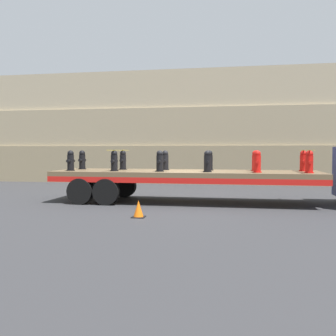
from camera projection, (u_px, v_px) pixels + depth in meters
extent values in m
plane|color=#2D2D30|center=(185.00, 202.00, 14.19)|extent=(120.00, 120.00, 0.00)
cube|color=gray|center=(204.00, 164.00, 22.95)|extent=(60.00, 3.00, 2.24)
cube|color=tan|center=(204.00, 128.00, 22.99)|extent=(60.00, 3.00, 2.24)
cube|color=tan|center=(205.00, 91.00, 23.04)|extent=(60.00, 3.00, 2.24)
cube|color=brown|center=(185.00, 173.00, 14.14)|extent=(9.92, 2.53, 0.18)
cube|color=red|center=(181.00, 181.00, 12.94)|extent=(9.92, 0.08, 0.20)
cube|color=red|center=(189.00, 176.00, 15.36)|extent=(9.92, 0.08, 0.20)
cylinder|color=black|center=(106.00, 192.00, 13.50)|extent=(0.95, 0.30, 0.95)
cylinder|color=black|center=(125.00, 186.00, 15.79)|extent=(0.95, 0.30, 0.95)
cylinder|color=black|center=(80.00, 191.00, 13.67)|extent=(0.95, 0.30, 0.95)
cylinder|color=black|center=(102.00, 185.00, 15.96)|extent=(0.95, 0.30, 0.95)
cylinder|color=black|center=(71.00, 170.00, 14.34)|extent=(0.32, 0.32, 0.03)
cylinder|color=black|center=(71.00, 163.00, 14.33)|extent=(0.25, 0.25, 0.60)
sphere|color=black|center=(71.00, 154.00, 14.31)|extent=(0.24, 0.24, 0.24)
cylinder|color=black|center=(68.00, 161.00, 14.12)|extent=(0.11, 0.16, 0.11)
cylinder|color=black|center=(73.00, 161.00, 14.53)|extent=(0.11, 0.16, 0.11)
cylinder|color=black|center=(82.00, 169.00, 15.44)|extent=(0.32, 0.32, 0.03)
cylinder|color=black|center=(82.00, 162.00, 15.42)|extent=(0.25, 0.25, 0.60)
sphere|color=black|center=(82.00, 153.00, 15.41)|extent=(0.24, 0.24, 0.24)
cylinder|color=black|center=(80.00, 160.00, 15.22)|extent=(0.11, 0.16, 0.11)
cylinder|color=black|center=(84.00, 160.00, 15.62)|extent=(0.11, 0.16, 0.11)
cylinder|color=black|center=(114.00, 171.00, 14.04)|extent=(0.32, 0.32, 0.03)
cylinder|color=black|center=(114.00, 163.00, 14.03)|extent=(0.25, 0.25, 0.60)
sphere|color=black|center=(114.00, 154.00, 14.01)|extent=(0.24, 0.24, 0.24)
cylinder|color=black|center=(113.00, 161.00, 13.82)|extent=(0.11, 0.16, 0.11)
cylinder|color=black|center=(116.00, 161.00, 14.23)|extent=(0.11, 0.16, 0.11)
cylinder|color=black|center=(123.00, 169.00, 15.14)|extent=(0.32, 0.32, 0.03)
cylinder|color=black|center=(123.00, 162.00, 15.12)|extent=(0.25, 0.25, 0.60)
sphere|color=black|center=(123.00, 153.00, 15.11)|extent=(0.24, 0.24, 0.24)
cylinder|color=black|center=(121.00, 160.00, 14.92)|extent=(0.11, 0.16, 0.11)
cylinder|color=black|center=(124.00, 160.00, 15.32)|extent=(0.11, 0.16, 0.11)
cylinder|color=black|center=(160.00, 171.00, 13.74)|extent=(0.32, 0.32, 0.03)
cylinder|color=black|center=(160.00, 163.00, 13.72)|extent=(0.25, 0.25, 0.60)
sphere|color=black|center=(160.00, 154.00, 13.71)|extent=(0.24, 0.24, 0.24)
cylinder|color=black|center=(159.00, 162.00, 13.52)|extent=(0.11, 0.16, 0.11)
cylinder|color=black|center=(161.00, 161.00, 13.92)|extent=(0.11, 0.16, 0.11)
cylinder|color=black|center=(165.00, 170.00, 14.83)|extent=(0.32, 0.32, 0.03)
cylinder|color=black|center=(165.00, 162.00, 14.82)|extent=(0.25, 0.25, 0.60)
sphere|color=black|center=(165.00, 153.00, 14.80)|extent=(0.24, 0.24, 0.24)
cylinder|color=black|center=(164.00, 161.00, 14.61)|extent=(0.11, 0.16, 0.11)
cylinder|color=black|center=(166.00, 160.00, 15.02)|extent=(0.11, 0.16, 0.11)
cylinder|color=black|center=(207.00, 172.00, 13.44)|extent=(0.32, 0.32, 0.03)
cylinder|color=black|center=(207.00, 164.00, 13.42)|extent=(0.25, 0.25, 0.60)
sphere|color=black|center=(207.00, 154.00, 13.41)|extent=(0.24, 0.24, 0.24)
cylinder|color=black|center=(207.00, 162.00, 13.22)|extent=(0.11, 0.16, 0.11)
cylinder|color=black|center=(208.00, 161.00, 13.62)|extent=(0.11, 0.16, 0.11)
cylinder|color=black|center=(209.00, 170.00, 14.53)|extent=(0.32, 0.32, 0.03)
cylinder|color=black|center=(209.00, 163.00, 14.52)|extent=(0.25, 0.25, 0.60)
sphere|color=black|center=(209.00, 153.00, 14.50)|extent=(0.24, 0.24, 0.24)
cylinder|color=black|center=(209.00, 161.00, 14.31)|extent=(0.11, 0.16, 0.11)
cylinder|color=black|center=(210.00, 161.00, 14.72)|extent=(0.11, 0.16, 0.11)
cylinder|color=red|center=(257.00, 172.00, 13.13)|extent=(0.32, 0.32, 0.03)
cylinder|color=red|center=(257.00, 164.00, 13.12)|extent=(0.25, 0.25, 0.60)
sphere|color=red|center=(257.00, 154.00, 13.10)|extent=(0.24, 0.24, 0.24)
cylinder|color=red|center=(258.00, 162.00, 12.91)|extent=(0.11, 0.16, 0.11)
cylinder|color=red|center=(257.00, 162.00, 13.32)|extent=(0.11, 0.16, 0.11)
cylinder|color=red|center=(255.00, 170.00, 14.23)|extent=(0.32, 0.32, 0.03)
cylinder|color=red|center=(255.00, 163.00, 14.22)|extent=(0.25, 0.25, 0.60)
sphere|color=red|center=(255.00, 154.00, 14.20)|extent=(0.24, 0.24, 0.24)
cylinder|color=red|center=(256.00, 161.00, 14.01)|extent=(0.11, 0.16, 0.11)
cylinder|color=red|center=(255.00, 161.00, 14.42)|extent=(0.11, 0.16, 0.11)
cylinder|color=red|center=(309.00, 173.00, 12.83)|extent=(0.32, 0.32, 0.03)
cylinder|color=red|center=(309.00, 164.00, 12.82)|extent=(0.25, 0.25, 0.60)
sphere|color=red|center=(309.00, 154.00, 12.80)|extent=(0.24, 0.24, 0.24)
cylinder|color=red|center=(311.00, 162.00, 12.61)|extent=(0.11, 0.16, 0.11)
cylinder|color=red|center=(308.00, 162.00, 13.02)|extent=(0.11, 0.16, 0.11)
cylinder|color=red|center=(303.00, 171.00, 13.93)|extent=(0.32, 0.32, 0.03)
cylinder|color=red|center=(303.00, 163.00, 13.92)|extent=(0.25, 0.25, 0.60)
sphere|color=red|center=(303.00, 154.00, 13.90)|extent=(0.24, 0.24, 0.24)
cylinder|color=red|center=(304.00, 161.00, 13.71)|extent=(0.11, 0.16, 0.11)
cylinder|color=red|center=(302.00, 161.00, 14.12)|extent=(0.11, 0.16, 0.11)
cube|color=yellow|center=(119.00, 150.00, 14.55)|extent=(0.05, 2.73, 0.01)
cube|color=yellow|center=(306.00, 150.00, 13.34)|extent=(0.05, 2.73, 0.01)
cube|color=black|center=(139.00, 217.00, 11.03)|extent=(0.38, 0.38, 0.03)
cone|color=orange|center=(138.00, 208.00, 11.01)|extent=(0.29, 0.29, 0.48)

